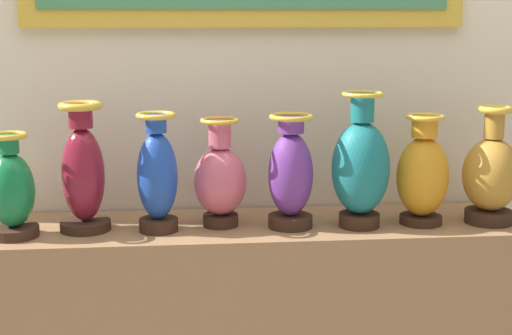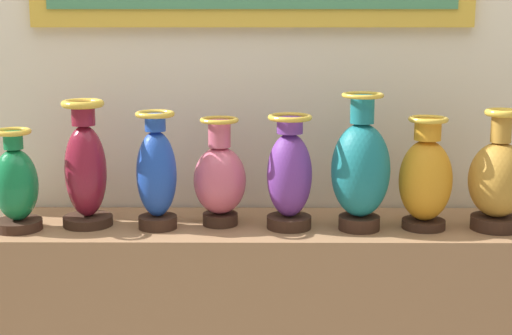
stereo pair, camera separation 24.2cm
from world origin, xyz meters
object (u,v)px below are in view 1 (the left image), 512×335
Objects in this scene: vase_violet at (291,175)px; vase_teal at (361,168)px; vase_amber at (423,175)px; vase_ochre at (491,175)px; vase_burgundy at (83,173)px; vase_sapphire at (157,177)px; vase_emerald at (12,192)px; vase_rose at (220,179)px.

vase_violet is 0.22m from vase_teal.
vase_ochre is (0.23, -0.01, -0.00)m from vase_amber.
vase_violet is (0.65, -0.03, -0.01)m from vase_burgundy.
vase_burgundy is 1.12× the size of vase_violet.
vase_sapphire reaches higher than vase_amber.
vase_emerald is 0.64m from vase_rose.
vase_teal is at bearing -6.70° from vase_rose.
vase_rose is at bearing 176.66° from vase_amber.
vase_rose is 0.88m from vase_ochre.
vase_sapphire is at bearing -7.59° from vase_burgundy.
vase_sapphire is at bearing 178.95° from vase_teal.
vase_burgundy is (0.21, 0.05, 0.04)m from vase_emerald.
vase_sapphire is at bearing -179.46° from vase_violet.
vase_burgundy is at bearing 178.50° from vase_amber.
vase_emerald is 1.29m from vase_amber.
vase_teal is at bearing -4.03° from vase_violet.
vase_teal is at bearing 0.60° from vase_emerald.
vase_burgundy is 0.94× the size of vase_teal.
vase_amber is (1.08, -0.03, -0.02)m from vase_burgundy.
vase_teal reaches higher than vase_ochre.
vase_sapphire is 0.42m from vase_violet.
vase_violet is 0.66m from vase_ochre.
vase_burgundy is 1.06× the size of vase_ochre.
vase_rose is 0.66m from vase_amber.
vase_sapphire is at bearing -168.42° from vase_rose.
vase_sapphire is 1.03× the size of vase_violet.
vase_amber is at bearing 3.89° from vase_teal.
vase_burgundy reaches higher than vase_rose.
vase_burgundy reaches higher than vase_emerald.
vase_rose is 0.98× the size of vase_amber.
vase_sapphire is at bearing 3.01° from vase_emerald.
vase_sapphire is 0.86× the size of vase_teal.
vase_ochre is (1.52, 0.02, 0.02)m from vase_emerald.
vase_burgundy reaches higher than vase_violet.
vase_sapphire is 1.08m from vase_ochre.
vase_teal is at bearing -2.79° from vase_burgundy.
vase_emerald is 0.86× the size of vase_sapphire.
vase_teal reaches higher than vase_violet.
vase_rose is at bearing 173.30° from vase_teal.
vase_violet is 0.84× the size of vase_teal.
vase_amber is at bearing 177.32° from vase_ochre.
vase_teal reaches higher than vase_amber.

